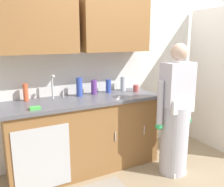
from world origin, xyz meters
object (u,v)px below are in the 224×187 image
at_px(bottle_cleaner_spray, 26,92).
at_px(bottle_soap, 108,86).
at_px(cup_by_sink, 136,88).
at_px(bottle_water_tall, 123,84).
at_px(sink, 59,102).
at_px(sponge, 35,108).
at_px(person_at_sink, 175,120).
at_px(knife_on_counter, 119,98).
at_px(bottle_dish_liquid, 79,87).
at_px(bottle_water_short, 94,87).

xyz_separation_m(bottle_cleaner_spray, bottle_soap, (1.08, -0.04, -0.01)).
bearing_deg(cup_by_sink, bottle_cleaner_spray, 173.28).
bearing_deg(bottle_water_tall, cup_by_sink, -48.60).
bearing_deg(sink, bottle_cleaner_spray, 150.53).
bearing_deg(sponge, bottle_cleaner_spray, 93.41).
bearing_deg(person_at_sink, sink, 153.45).
bearing_deg(sponge, knife_on_counter, 0.50).
distance_m(bottle_cleaner_spray, cup_by_sink, 1.45).
relative_size(cup_by_sink, knife_on_counter, 0.39).
relative_size(bottle_dish_liquid, sponge, 2.20).
bearing_deg(sink, bottle_water_short, 16.11).
xyz_separation_m(bottle_soap, cup_by_sink, (0.37, -0.13, -0.04)).
height_order(person_at_sink, knife_on_counter, person_at_sink).
relative_size(bottle_water_tall, knife_on_counter, 0.83).
distance_m(bottle_water_tall, bottle_cleaner_spray, 1.32).
bearing_deg(knife_on_counter, bottle_cleaner_spray, -71.88).
xyz_separation_m(bottle_cleaner_spray, sponge, (0.02, -0.41, -0.09)).
xyz_separation_m(bottle_soap, sponge, (-1.05, -0.36, -0.08)).
relative_size(bottle_dish_liquid, knife_on_counter, 1.01).
height_order(person_at_sink, bottle_dish_liquid, person_at_sink).
bearing_deg(sink, sponge, -146.59).
bearing_deg(bottle_dish_liquid, bottle_soap, 2.38).
bearing_deg(sponge, bottle_soap, 19.06).
bearing_deg(cup_by_sink, bottle_dish_liquid, 172.28).
bearing_deg(bottle_water_short, cup_by_sink, -11.87).
distance_m(sink, bottle_water_short, 0.55).
distance_m(bottle_cleaner_spray, sponge, 0.42).
xyz_separation_m(person_at_sink, bottle_soap, (-0.52, 0.78, 0.34)).
relative_size(person_at_sink, knife_on_counter, 6.75).
distance_m(cup_by_sink, sponge, 1.44).
height_order(bottle_dish_liquid, sponge, bottle_dish_liquid).
bearing_deg(sink, bottle_dish_liquid, 23.72).
height_order(bottle_dish_liquid, knife_on_counter, bottle_dish_liquid).
relative_size(bottle_water_tall, bottle_dish_liquid, 0.82).
bearing_deg(sink, knife_on_counter, -16.37).
distance_m(person_at_sink, cup_by_sink, 0.73).
bearing_deg(cup_by_sink, bottle_soap, 161.14).
distance_m(cup_by_sink, knife_on_counter, 0.47).
bearing_deg(sink, person_at_sink, -26.55).
bearing_deg(knife_on_counter, sponge, -50.36).
bearing_deg(sink, bottle_soap, 11.69).
relative_size(person_at_sink, cup_by_sink, 17.13).
bearing_deg(cup_by_sink, person_at_sink, -76.45).
distance_m(sink, knife_on_counter, 0.72).
bearing_deg(cup_by_sink, bottle_water_tall, 131.40).
xyz_separation_m(person_at_sink, bottle_cleaner_spray, (-1.60, 0.82, 0.35)).
bearing_deg(knife_on_counter, person_at_sink, 92.11).
xyz_separation_m(bottle_cleaner_spray, knife_on_counter, (1.04, -0.40, -0.10)).
relative_size(sink, bottle_water_short, 2.59).
xyz_separation_m(bottle_water_short, bottle_dish_liquid, (-0.21, -0.02, 0.02)).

